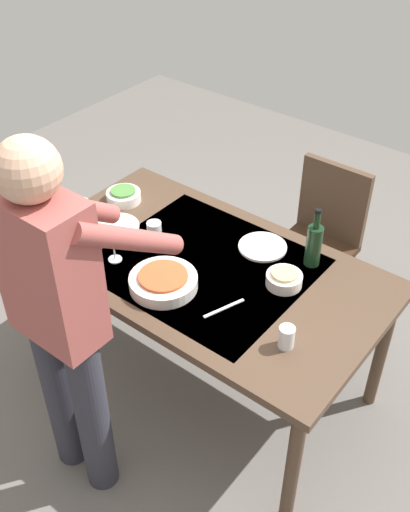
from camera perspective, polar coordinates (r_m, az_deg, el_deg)
The scene contains 15 objects.
ground_plane at distance 3.31m, azimuth -0.00°, elevation -11.28°, with size 6.00×6.00×0.00m, color #66605B.
dining_table at distance 2.81m, azimuth -0.00°, elevation -1.97°, with size 1.66×0.94×0.78m.
chair_near at distance 3.43m, azimuth 10.87°, elevation 2.10°, with size 0.40×0.40×0.91m.
person_server at distance 2.32m, azimuth -13.37°, elevation -5.19°, with size 0.42×0.61×1.69m.
wine_bottle at distance 2.75m, azimuth 10.21°, elevation 1.11°, with size 0.07×0.07×0.30m.
wine_glass_left at distance 2.76m, azimuth -8.65°, elevation 1.34°, with size 0.07×0.07×0.15m.
water_cup_near_left at distance 2.88m, azimuth -4.78°, elevation 2.25°, with size 0.07×0.07×0.11m, color silver.
water_cup_near_right at distance 3.09m, azimuth -11.48°, elevation 4.23°, with size 0.08×0.08×0.11m, color silver.
water_cup_far_left at distance 2.38m, azimuth 7.68°, elevation -7.57°, with size 0.06×0.06×0.10m, color silver.
serving_bowl_pasta at distance 2.63m, azimuth -3.94°, elevation -2.37°, with size 0.30×0.30×0.07m.
side_bowl_salad at distance 3.21m, azimuth -7.68°, elevation 5.66°, with size 0.18×0.18×0.07m.
side_bowl_bread at distance 2.66m, azimuth 7.46°, elevation -2.13°, with size 0.16×0.16×0.07m.
dinner_plate_near at distance 3.02m, azimuth -8.36°, elevation 2.75°, with size 0.23×0.23×0.01m, color white.
dinner_plate_far at distance 2.87m, azimuth 5.44°, elevation 0.87°, with size 0.23×0.23×0.01m, color white.
table_knife at distance 2.54m, azimuth 1.80°, elevation -4.94°, with size 0.01×0.20×0.01m, color silver.
Camera 1 is at (-1.33, 1.69, 2.52)m, focal length 42.50 mm.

